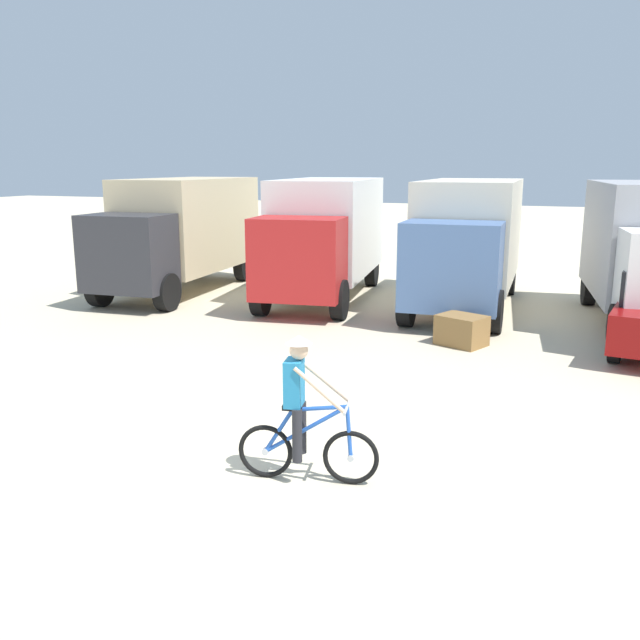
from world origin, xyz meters
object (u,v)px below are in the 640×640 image
Objects in this scene: box_truck_tan_camper at (181,229)px; supply_crate at (462,330)px; box_truck_cream_rv at (467,237)px; cyclist_orange_shirt at (303,415)px; box_truck_white_box at (324,232)px.

box_truck_tan_camper is 9.72m from supply_crate.
box_truck_cream_rv is 11.18m from cyclist_orange_shirt.
cyclist_orange_shirt is 1.92× the size of supply_crate.
supply_crate is (0.69, 7.09, -0.52)m from cyclist_orange_shirt.
box_truck_tan_camper is 8.40m from box_truck_cream_rv.
box_truck_tan_camper is 13.37m from cyclist_orange_shirt.
box_truck_white_box is at bearing 7.73° from box_truck_tan_camper.
box_truck_white_box reaches higher than cyclist_orange_shirt.
box_truck_tan_camper is 4.41m from box_truck_white_box.
box_truck_cream_rv reaches higher than cyclist_orange_shirt.
box_truck_tan_camper is 3.79× the size of cyclist_orange_shirt.
box_truck_white_box is (4.37, 0.59, 0.00)m from box_truck_tan_camper.
cyclist_orange_shirt is (-0.07, -11.13, -1.03)m from box_truck_cream_rv.
box_truck_tan_camper and box_truck_cream_rv have the same top height.
supply_crate is (0.62, -4.04, -1.55)m from box_truck_cream_rv.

